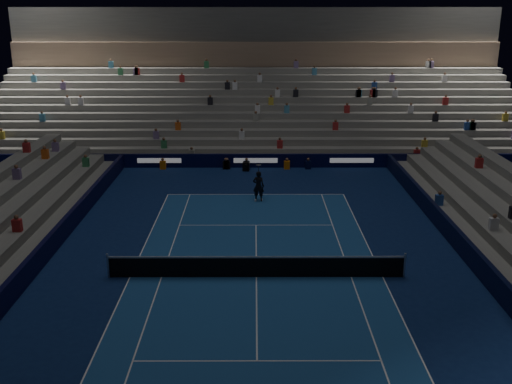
% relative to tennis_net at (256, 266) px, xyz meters
% --- Properties ---
extents(ground, '(90.00, 90.00, 0.00)m').
position_rel_tennis_net_xyz_m(ground, '(0.00, 0.00, -0.50)').
color(ground, '#0C1D4C').
rests_on(ground, ground).
extents(court_surface, '(10.97, 23.77, 0.01)m').
position_rel_tennis_net_xyz_m(court_surface, '(0.00, 0.00, -0.50)').
color(court_surface, navy).
rests_on(court_surface, ground).
extents(sponsor_barrier_far, '(44.00, 0.25, 1.00)m').
position_rel_tennis_net_xyz_m(sponsor_barrier_far, '(0.00, 18.50, -0.00)').
color(sponsor_barrier_far, black).
rests_on(sponsor_barrier_far, ground).
extents(sponsor_barrier_east, '(0.25, 37.00, 1.00)m').
position_rel_tennis_net_xyz_m(sponsor_barrier_east, '(9.70, 0.00, -0.00)').
color(sponsor_barrier_east, black).
rests_on(sponsor_barrier_east, ground).
extents(sponsor_barrier_west, '(0.25, 37.00, 1.00)m').
position_rel_tennis_net_xyz_m(sponsor_barrier_west, '(-9.70, 0.00, -0.00)').
color(sponsor_barrier_west, black).
rests_on(sponsor_barrier_west, ground).
extents(grandstand_main, '(44.00, 15.20, 11.20)m').
position_rel_tennis_net_xyz_m(grandstand_main, '(0.00, 27.90, 2.87)').
color(grandstand_main, slate).
rests_on(grandstand_main, ground).
extents(tennis_net, '(12.90, 0.10, 1.10)m').
position_rel_tennis_net_xyz_m(tennis_net, '(0.00, 0.00, 0.00)').
color(tennis_net, '#B2B2B7').
rests_on(tennis_net, ground).
extents(tennis_player, '(0.74, 0.55, 1.86)m').
position_rel_tennis_net_xyz_m(tennis_player, '(0.16, 10.64, 0.43)').
color(tennis_player, black).
rests_on(tennis_player, ground).
extents(broadcast_camera, '(0.52, 0.95, 0.62)m').
position_rel_tennis_net_xyz_m(broadcast_camera, '(-0.68, 17.58, -0.18)').
color(broadcast_camera, black).
rests_on(broadcast_camera, ground).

